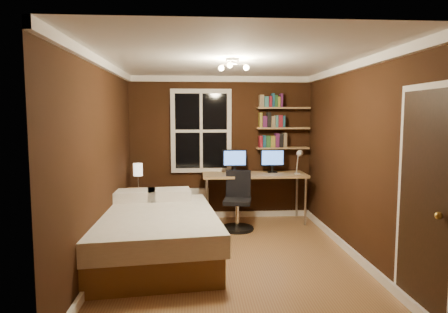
{
  "coord_description": "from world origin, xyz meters",
  "views": [
    {
      "loc": [
        -0.44,
        -4.94,
        1.82
      ],
      "look_at": [
        -0.06,
        0.45,
        1.27
      ],
      "focal_mm": 32.0,
      "sensor_mm": 36.0,
      "label": 1
    }
  ],
  "objects": [
    {
      "name": "bookshelf_lower",
      "position": [
        1.08,
        1.98,
        1.25
      ],
      "size": [
        0.92,
        0.22,
        0.03
      ],
      "primitive_type": "cube",
      "color": "#A3834F",
      "rests_on": "wall_back"
    },
    {
      "name": "wall_right",
      "position": [
        1.6,
        0.0,
        1.25
      ],
      "size": [
        0.04,
        4.2,
        2.5
      ],
      "primitive_type": "cube",
      "color": "black",
      "rests_on": "ground"
    },
    {
      "name": "radiator",
      "position": [
        -0.41,
        2.0,
        0.27
      ],
      "size": [
        0.36,
        0.13,
        0.54
      ],
      "primitive_type": "cube",
      "color": "silver",
      "rests_on": "ground"
    },
    {
      "name": "desk_lamp",
      "position": [
        1.26,
        1.56,
        1.05
      ],
      "size": [
        0.14,
        0.32,
        0.44
      ],
      "primitive_type": null,
      "color": "silver",
      "rests_on": "desk"
    },
    {
      "name": "nightstand",
      "position": [
        -1.38,
        1.55,
        0.31
      ],
      "size": [
        0.55,
        0.55,
        0.61
      ],
      "primitive_type": "cube",
      "rotation": [
        0.0,
        0.0,
        -0.14
      ],
      "color": "brown",
      "rests_on": "ground"
    },
    {
      "name": "books_row_middle",
      "position": [
        1.08,
        1.98,
        1.73
      ],
      "size": [
        0.42,
        0.16,
        0.23
      ],
      "primitive_type": null,
      "color": "navy",
      "rests_on": "bookshelf_middle"
    },
    {
      "name": "books_row_lower",
      "position": [
        1.08,
        1.98,
        1.38
      ],
      "size": [
        0.42,
        0.16,
        0.23
      ],
      "primitive_type": null,
      "color": "maroon",
      "rests_on": "bookshelf_lower"
    },
    {
      "name": "monitor_right",
      "position": [
        0.88,
        1.84,
        1.04
      ],
      "size": [
        0.42,
        0.12,
        0.41
      ],
      "primitive_type": null,
      "color": "black",
      "rests_on": "desk"
    },
    {
      "name": "bookshelf_middle",
      "position": [
        1.08,
        1.98,
        1.6
      ],
      "size": [
        0.92,
        0.22,
        0.03
      ],
      "primitive_type": "cube",
      "color": "#A3834F",
      "rests_on": "wall_back"
    },
    {
      "name": "bedside_lamp",
      "position": [
        -1.38,
        1.55,
        0.83
      ],
      "size": [
        0.15,
        0.15,
        0.43
      ],
      "primitive_type": null,
      "color": "beige",
      "rests_on": "nightstand"
    },
    {
      "name": "ceiling_fixture",
      "position": [
        0.0,
        -0.1,
        2.4
      ],
      "size": [
        0.44,
        0.44,
        0.18
      ],
      "primitive_type": null,
      "color": "beige",
      "rests_on": "ceiling"
    },
    {
      "name": "door_knob",
      "position": [
        1.55,
        -1.85,
        1.0
      ],
      "size": [
        0.06,
        0.06,
        0.06
      ],
      "primitive_type": "sphere",
      "color": "gold",
      "rests_on": "door"
    },
    {
      "name": "door",
      "position": [
        1.59,
        -1.55,
        1.02
      ],
      "size": [
        0.03,
        0.82,
        2.05
      ],
      "primitive_type": null,
      "color": "black",
      "rests_on": "ground"
    },
    {
      "name": "office_chair",
      "position": [
        0.21,
        1.3,
        0.35
      ],
      "size": [
        0.52,
        0.52,
        0.94
      ],
      "rotation": [
        0.0,
        0.0,
        -0.19
      ],
      "color": "black",
      "rests_on": "ground"
    },
    {
      "name": "desk",
      "position": [
        0.55,
        1.75,
        0.78
      ],
      "size": [
        1.76,
        0.66,
        0.83
      ],
      "color": "#A3834F",
      "rests_on": "ground"
    },
    {
      "name": "bed",
      "position": [
        -1.0,
        0.07,
        0.32
      ],
      "size": [
        1.81,
        2.35,
        0.74
      ],
      "rotation": [
        0.0,
        0.0,
        0.12
      ],
      "color": "brown",
      "rests_on": "ground"
    },
    {
      "name": "wall_left",
      "position": [
        -1.6,
        0.0,
        1.25
      ],
      "size": [
        0.04,
        4.2,
        2.5
      ],
      "primitive_type": "cube",
      "color": "black",
      "rests_on": "ground"
    },
    {
      "name": "wall_back",
      "position": [
        0.0,
        2.1,
        1.25
      ],
      "size": [
        3.2,
        0.04,
        2.5
      ],
      "primitive_type": "cube",
      "color": "black",
      "rests_on": "ground"
    },
    {
      "name": "window",
      "position": [
        -0.35,
        2.06,
        1.55
      ],
      "size": [
        1.06,
        0.06,
        1.46
      ],
      "primitive_type": "cube",
      "color": "white",
      "rests_on": "wall_back"
    },
    {
      "name": "bookshelf_upper",
      "position": [
        1.08,
        1.98,
        1.95
      ],
      "size": [
        0.92,
        0.22,
        0.03
      ],
      "primitive_type": "cube",
      "color": "#A3834F",
      "rests_on": "wall_back"
    },
    {
      "name": "floor",
      "position": [
        0.0,
        0.0,
        0.0
      ],
      "size": [
        4.2,
        4.2,
        0.0
      ],
      "primitive_type": "plane",
      "color": "brown",
      "rests_on": "ground"
    },
    {
      "name": "books_row_upper",
      "position": [
        1.08,
        1.98,
        2.08
      ],
      "size": [
        0.42,
        0.16,
        0.23
      ],
      "primitive_type": null,
      "color": "#2A632F",
      "rests_on": "bookshelf_upper"
    },
    {
      "name": "ceiling",
      "position": [
        0.0,
        0.0,
        2.5
      ],
      "size": [
        3.2,
        4.2,
        0.02
      ],
      "primitive_type": "cube",
      "color": "white",
      "rests_on": "wall_back"
    },
    {
      "name": "monitor_left",
      "position": [
        0.22,
        1.84,
        1.04
      ],
      "size": [
        0.42,
        0.12,
        0.41
      ],
      "primitive_type": null,
      "color": "black",
      "rests_on": "desk"
    }
  ]
}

